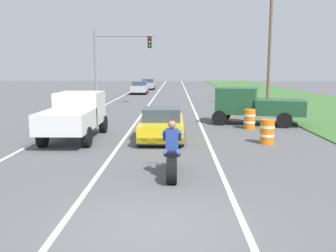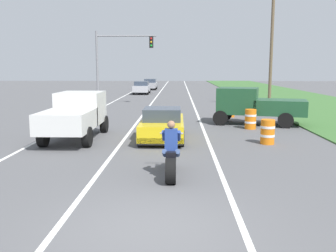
{
  "view_description": "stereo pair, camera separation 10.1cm",
  "coord_description": "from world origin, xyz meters",
  "px_view_note": "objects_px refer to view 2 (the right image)",
  "views": [
    {
      "loc": [
        0.45,
        -6.85,
        3.07
      ],
      "look_at": [
        0.17,
        6.31,
        1.0
      ],
      "focal_mm": 39.74,
      "sensor_mm": 36.0,
      "label": 1
    },
    {
      "loc": [
        0.55,
        -6.85,
        3.07
      ],
      "look_at": [
        0.17,
        6.31,
        1.0
      ],
      "focal_mm": 39.74,
      "sensor_mm": 36.0,
      "label": 2
    }
  ],
  "objects_px": {
    "pickup_truck_right_shoulder_dark_green": "(255,104)",
    "distant_car_further_ahead": "(150,84)",
    "pickup_truck_left_lane_white": "(76,114)",
    "distant_car_far_ahead": "(142,87)",
    "motorcycle_with_rider": "(171,157)",
    "construction_barrel_mid": "(250,119)",
    "construction_barrel_far": "(230,109)",
    "traffic_light_mast_near": "(116,56)",
    "construction_barrel_nearest": "(268,132)",
    "sports_car_yellow": "(162,125)"
  },
  "relations": [
    {
      "from": "sports_car_yellow",
      "to": "pickup_truck_right_shoulder_dark_green",
      "type": "distance_m",
      "value": 6.54
    },
    {
      "from": "construction_barrel_far",
      "to": "distant_car_further_ahead",
      "type": "xyz_separation_m",
      "value": [
        -7.23,
        29.29,
        0.27
      ]
    },
    {
      "from": "distant_car_further_ahead",
      "to": "construction_barrel_nearest",
      "type": "bearing_deg",
      "value": -78.57
    },
    {
      "from": "sports_car_yellow",
      "to": "construction_barrel_mid",
      "type": "xyz_separation_m",
      "value": [
        4.33,
        2.8,
        -0.13
      ]
    },
    {
      "from": "traffic_light_mast_near",
      "to": "distant_car_far_ahead",
      "type": "bearing_deg",
      "value": 86.49
    },
    {
      "from": "pickup_truck_left_lane_white",
      "to": "sports_car_yellow",
      "type": "bearing_deg",
      "value": 2.03
    },
    {
      "from": "motorcycle_with_rider",
      "to": "construction_barrel_far",
      "type": "height_order",
      "value": "motorcycle_with_rider"
    },
    {
      "from": "motorcycle_with_rider",
      "to": "construction_barrel_mid",
      "type": "relative_size",
      "value": 2.21
    },
    {
      "from": "sports_car_yellow",
      "to": "pickup_truck_left_lane_white",
      "type": "distance_m",
      "value": 3.77
    },
    {
      "from": "construction_barrel_mid",
      "to": "distant_car_further_ahead",
      "type": "bearing_deg",
      "value": 102.69
    },
    {
      "from": "sports_car_yellow",
      "to": "distant_car_further_ahead",
      "type": "distance_m",
      "value": 36.83
    },
    {
      "from": "pickup_truck_right_shoulder_dark_green",
      "to": "distant_car_further_ahead",
      "type": "relative_size",
      "value": 1.29
    },
    {
      "from": "sports_car_yellow",
      "to": "construction_barrel_nearest",
      "type": "relative_size",
      "value": 4.3
    },
    {
      "from": "pickup_truck_left_lane_white",
      "to": "construction_barrel_mid",
      "type": "bearing_deg",
      "value": 19.95
    },
    {
      "from": "pickup_truck_right_shoulder_dark_green",
      "to": "distant_car_further_ahead",
      "type": "height_order",
      "value": "pickup_truck_right_shoulder_dark_green"
    },
    {
      "from": "construction_barrel_mid",
      "to": "construction_barrel_far",
      "type": "relative_size",
      "value": 1.0
    },
    {
      "from": "motorcycle_with_rider",
      "to": "distant_car_far_ahead",
      "type": "height_order",
      "value": "motorcycle_with_rider"
    },
    {
      "from": "motorcycle_with_rider",
      "to": "distant_car_far_ahead",
      "type": "relative_size",
      "value": 0.55
    },
    {
      "from": "traffic_light_mast_near",
      "to": "construction_barrel_far",
      "type": "bearing_deg",
      "value": -41.08
    },
    {
      "from": "pickup_truck_left_lane_white",
      "to": "distant_car_further_ahead",
      "type": "height_order",
      "value": "pickup_truck_left_lane_white"
    },
    {
      "from": "construction_barrel_mid",
      "to": "distant_car_far_ahead",
      "type": "distance_m",
      "value": 26.2
    },
    {
      "from": "pickup_truck_right_shoulder_dark_green",
      "to": "distant_car_further_ahead",
      "type": "bearing_deg",
      "value": 104.15
    },
    {
      "from": "distant_car_further_ahead",
      "to": "pickup_truck_right_shoulder_dark_green",
      "type": "bearing_deg",
      "value": -75.85
    },
    {
      "from": "construction_barrel_nearest",
      "to": "distant_car_far_ahead",
      "type": "distance_m",
      "value": 29.78
    },
    {
      "from": "sports_car_yellow",
      "to": "motorcycle_with_rider",
      "type": "bearing_deg",
      "value": -85.09
    },
    {
      "from": "sports_car_yellow",
      "to": "construction_barrel_mid",
      "type": "bearing_deg",
      "value": 32.84
    },
    {
      "from": "pickup_truck_right_shoulder_dark_green",
      "to": "construction_barrel_far",
      "type": "relative_size",
      "value": 5.14
    },
    {
      "from": "motorcycle_with_rider",
      "to": "distant_car_further_ahead",
      "type": "xyz_separation_m",
      "value": [
        -3.79,
        42.39,
        0.18
      ]
    },
    {
      "from": "distant_car_far_ahead",
      "to": "distant_car_further_ahead",
      "type": "bearing_deg",
      "value": 87.83
    },
    {
      "from": "pickup_truck_left_lane_white",
      "to": "construction_barrel_mid",
      "type": "height_order",
      "value": "pickup_truck_left_lane_white"
    },
    {
      "from": "traffic_light_mast_near",
      "to": "distant_car_far_ahead",
      "type": "height_order",
      "value": "traffic_light_mast_near"
    },
    {
      "from": "traffic_light_mast_near",
      "to": "distant_car_further_ahead",
      "type": "bearing_deg",
      "value": 87.03
    },
    {
      "from": "construction_barrel_nearest",
      "to": "distant_car_further_ahead",
      "type": "xyz_separation_m",
      "value": [
        -7.61,
        37.63,
        0.27
      ]
    },
    {
      "from": "construction_barrel_nearest",
      "to": "distant_car_further_ahead",
      "type": "relative_size",
      "value": 0.25
    },
    {
      "from": "pickup_truck_left_lane_white",
      "to": "distant_car_far_ahead",
      "type": "distance_m",
      "value": 27.89
    },
    {
      "from": "construction_barrel_mid",
      "to": "distant_car_far_ahead",
      "type": "relative_size",
      "value": 0.25
    },
    {
      "from": "motorcycle_with_rider",
      "to": "construction_barrel_mid",
      "type": "height_order",
      "value": "motorcycle_with_rider"
    },
    {
      "from": "construction_barrel_nearest",
      "to": "pickup_truck_right_shoulder_dark_green",
      "type": "bearing_deg",
      "value": 84.19
    },
    {
      "from": "distant_car_further_ahead",
      "to": "construction_barrel_mid",
      "type": "bearing_deg",
      "value": -77.31
    },
    {
      "from": "motorcycle_with_rider",
      "to": "construction_barrel_nearest",
      "type": "xyz_separation_m",
      "value": [
        3.82,
        4.76,
        -0.09
      ]
    },
    {
      "from": "sports_car_yellow",
      "to": "distant_car_further_ahead",
      "type": "height_order",
      "value": "distant_car_further_ahead"
    },
    {
      "from": "pickup_truck_left_lane_white",
      "to": "construction_barrel_far",
      "type": "distance_m",
      "value": 10.77
    },
    {
      "from": "pickup_truck_left_lane_white",
      "to": "distant_car_far_ahead",
      "type": "xyz_separation_m",
      "value": [
        0.1,
        27.88,
        -0.33
      ]
    },
    {
      "from": "sports_car_yellow",
      "to": "pickup_truck_right_shoulder_dark_green",
      "type": "bearing_deg",
      "value": 41.98
    },
    {
      "from": "traffic_light_mast_near",
      "to": "construction_barrel_far",
      "type": "relative_size",
      "value": 6.0
    },
    {
      "from": "pickup_truck_right_shoulder_dark_green",
      "to": "construction_barrel_far",
      "type": "bearing_deg",
      "value": 106.81
    },
    {
      "from": "pickup_truck_left_lane_white",
      "to": "motorcycle_with_rider",
      "type": "bearing_deg",
      "value": -52.84
    },
    {
      "from": "pickup_truck_left_lane_white",
      "to": "traffic_light_mast_near",
      "type": "distance_m",
      "value": 15.13
    },
    {
      "from": "pickup_truck_right_shoulder_dark_green",
      "to": "distant_car_far_ahead",
      "type": "height_order",
      "value": "pickup_truck_right_shoulder_dark_green"
    },
    {
      "from": "traffic_light_mast_near",
      "to": "distant_car_far_ahead",
      "type": "relative_size",
      "value": 1.5
    }
  ]
}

